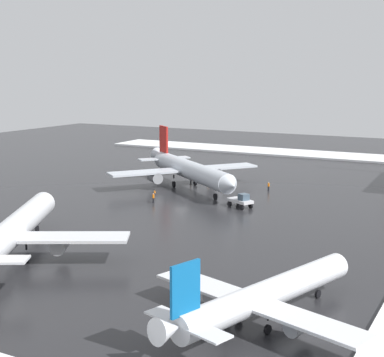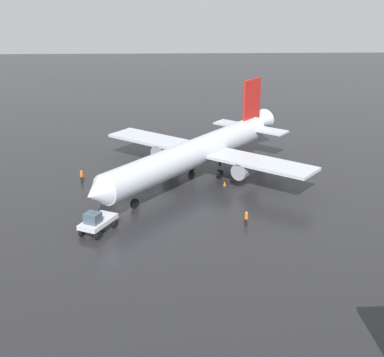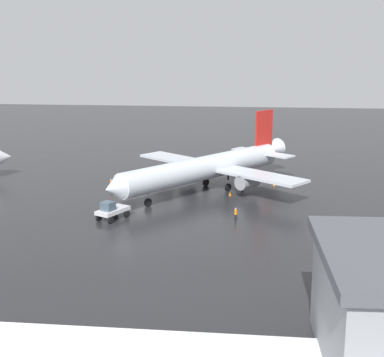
# 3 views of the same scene
# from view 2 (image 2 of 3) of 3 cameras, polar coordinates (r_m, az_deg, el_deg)

# --- Properties ---
(ground_plane) EXTENTS (240.00, 240.00, 0.00)m
(ground_plane) POSITION_cam_2_polar(r_m,az_deg,el_deg) (74.24, -6.62, -1.07)
(ground_plane) COLOR #232326
(airplane_foreground_jet) EXTENTS (28.23, 31.51, 11.17)m
(airplane_foreground_jet) POSITION_cam_2_polar(r_m,az_deg,el_deg) (76.04, 0.34, 2.53)
(airplane_foreground_jet) COLOR silver
(airplane_foreground_jet) RESTS_ON ground_plane
(pushback_tug) EXTENTS (4.02, 5.10, 2.50)m
(pushback_tug) POSITION_cam_2_polar(r_m,az_deg,el_deg) (62.44, -9.23, -4.13)
(pushback_tug) COLOR silver
(pushback_tug) RESTS_ON ground_plane
(ground_crew_beside_wing) EXTENTS (0.36, 0.36, 1.71)m
(ground_crew_beside_wing) POSITION_cam_2_polar(r_m,az_deg,el_deg) (76.97, -10.66, 0.26)
(ground_crew_beside_wing) COLOR black
(ground_crew_beside_wing) RESTS_ON ground_plane
(ground_crew_near_tug) EXTENTS (0.36, 0.36, 1.71)m
(ground_crew_near_tug) POSITION_cam_2_polar(r_m,az_deg,el_deg) (63.50, 5.28, -3.82)
(ground_crew_near_tug) COLOR black
(ground_crew_near_tug) RESTS_ON ground_plane
(ground_crew_by_nose_gear) EXTENTS (0.36, 0.36, 1.71)m
(ground_crew_by_nose_gear) POSITION_cam_2_polar(r_m,az_deg,el_deg) (79.61, 4.13, 1.23)
(ground_crew_by_nose_gear) COLOR black
(ground_crew_by_nose_gear) RESTS_ON ground_plane
(traffic_cone_near_nose) EXTENTS (0.36, 0.36, 0.55)m
(traffic_cone_near_nose) POSITION_cam_2_polar(r_m,az_deg,el_deg) (75.13, 3.18, -0.48)
(traffic_cone_near_nose) COLOR orange
(traffic_cone_near_nose) RESTS_ON ground_plane
(traffic_cone_mid_line) EXTENTS (0.36, 0.36, 0.55)m
(traffic_cone_mid_line) POSITION_cam_2_polar(r_m,az_deg,el_deg) (80.56, -4.83, 0.92)
(traffic_cone_mid_line) COLOR orange
(traffic_cone_mid_line) RESTS_ON ground_plane
(traffic_cone_wingtip_side) EXTENTS (0.36, 0.36, 0.55)m
(traffic_cone_wingtip_side) POSITION_cam_2_polar(r_m,az_deg,el_deg) (82.28, 7.42, 1.23)
(traffic_cone_wingtip_side) COLOR orange
(traffic_cone_wingtip_side) RESTS_ON ground_plane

